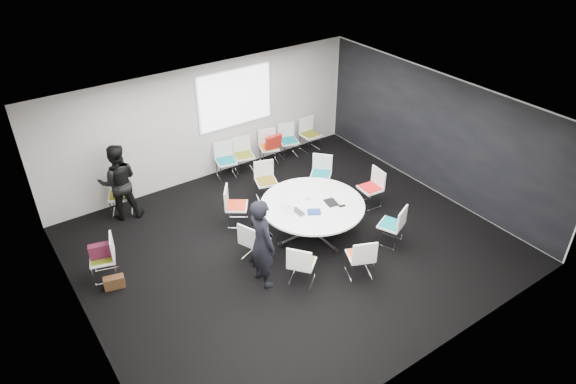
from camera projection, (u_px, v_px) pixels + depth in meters
room_shell at (295, 185)px, 9.73m from camera, size 8.08×7.08×2.88m
conference_table at (312, 212)px, 10.51m from camera, size 2.12×2.12×0.73m
projection_screen at (235, 98)px, 12.22m from camera, size 1.90×0.03×1.35m
chair_ring_a at (370, 195)px, 11.53m from camera, size 0.49×0.50×0.88m
chair_ring_b at (321, 181)px, 12.04m from camera, size 0.64×0.64×0.88m
chair_ring_c at (266, 188)px, 11.78m from camera, size 0.57×0.57×0.88m
chair_ring_d at (236, 213)px, 10.93m from camera, size 0.63×0.63×0.88m
chair_ring_e at (255, 248)px, 9.92m from camera, size 0.59×0.59×0.88m
chair_ring_f at (302, 270)px, 9.37m from camera, size 0.64×0.64×0.88m
chair_ring_g at (360, 263)px, 9.53m from camera, size 0.60×0.59×0.88m
chair_ring_h at (391, 232)px, 10.36m from camera, size 0.60×0.59×0.88m
chair_back_a at (226, 167)px, 12.59m from camera, size 0.55×0.54×0.88m
chair_back_b at (244, 162)px, 12.83m from camera, size 0.56×0.56×0.88m
chair_back_c at (269, 153)px, 13.21m from camera, size 0.58×0.58×0.88m
chair_back_d at (288, 147)px, 13.51m from camera, size 0.55×0.54×0.88m
chair_back_e at (310, 140)px, 13.83m from camera, size 0.46×0.45×0.88m
chair_spare_left at (105, 265)px, 9.48m from camera, size 0.56×0.57×0.88m
chair_person_back at (121, 201)px, 11.29m from camera, size 0.60×0.59×0.88m
person_main at (262, 243)px, 9.05m from camera, size 0.43×0.65×1.79m
person_back at (119, 182)px, 10.86m from camera, size 1.00×0.88×1.72m
laptop at (300, 211)px, 10.16m from camera, size 0.21×0.33×0.03m
laptop_lid at (287, 208)px, 10.03m from camera, size 0.14×0.28×0.22m
notebook_black at (331, 202)px, 10.42m from camera, size 0.27×0.34×0.02m
tablet_folio at (314, 212)px, 10.13m from camera, size 0.33×0.31×0.03m
papers_right at (328, 190)px, 10.84m from camera, size 0.36×0.33×0.00m
papers_front at (339, 194)px, 10.70m from camera, size 0.34×0.27×0.00m
cup at (308, 198)px, 10.50m from camera, size 0.08×0.08×0.09m
phone at (342, 206)px, 10.32m from camera, size 0.15×0.11×0.01m
maroon_bag at (101, 251)px, 9.30m from camera, size 0.42×0.24×0.28m
brown_bag at (114, 282)px, 9.32m from camera, size 0.39×0.25×0.24m
red_jacket at (273, 142)px, 12.82m from camera, size 0.44×0.17×0.36m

